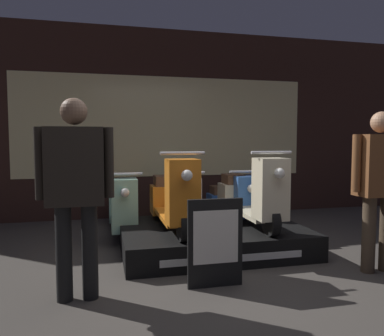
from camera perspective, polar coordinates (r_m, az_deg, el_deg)
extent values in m
plane|color=#423D38|center=(3.65, 4.56, -16.87)|extent=(30.00, 30.00, 0.00)
cube|color=#331E19|center=(6.53, -4.11, 6.72)|extent=(9.05, 0.08, 3.20)
cube|color=beige|center=(6.48, -4.04, 6.29)|extent=(4.98, 0.01, 1.70)
cube|color=black|center=(4.61, 2.97, -10.51)|extent=(2.15, 1.59, 0.29)
cube|color=silver|center=(3.88, 6.39, -13.57)|extent=(1.50, 0.01, 0.07)
cylinder|color=black|center=(3.83, -1.37, -8.83)|extent=(0.09, 0.32, 0.32)
cylinder|color=black|center=(5.03, -4.35, -5.70)|extent=(0.09, 0.32, 0.32)
cube|color=orange|center=(4.43, -3.07, -7.17)|extent=(0.30, 1.15, 0.05)
cube|color=orange|center=(3.79, -1.46, -3.63)|extent=(0.32, 0.29, 0.66)
cube|color=orange|center=(4.99, -4.31, -4.80)|extent=(0.33, 0.34, 0.37)
cube|color=brown|center=(4.95, -4.31, -1.93)|extent=(0.24, 0.31, 0.13)
cylinder|color=silver|center=(3.75, -1.45, 2.28)|extent=(0.46, 0.03, 0.03)
sphere|color=white|center=(3.57, -0.79, -1.12)|extent=(0.11, 0.11, 0.11)
cylinder|color=black|center=(4.14, 11.95, -7.94)|extent=(0.09, 0.32, 0.32)
cylinder|color=black|center=(5.27, 6.12, -5.26)|extent=(0.09, 0.32, 0.32)
cube|color=beige|center=(4.70, 8.68, -6.56)|extent=(0.30, 1.15, 0.05)
cube|color=beige|center=(4.10, 11.88, -3.13)|extent=(0.32, 0.29, 0.66)
cube|color=beige|center=(5.23, 6.22, -4.40)|extent=(0.33, 0.34, 0.37)
cube|color=brown|center=(5.19, 6.27, -1.66)|extent=(0.24, 0.31, 0.13)
cylinder|color=silver|center=(4.06, 12.01, 2.33)|extent=(0.46, 0.03, 0.03)
sphere|color=white|center=(3.90, 13.19, -0.79)|extent=(0.11, 0.11, 0.11)
cylinder|color=black|center=(4.80, -10.22, -9.73)|extent=(0.09, 0.32, 0.32)
cylinder|color=black|center=(6.01, -10.90, -6.90)|extent=(0.09, 0.32, 0.32)
cube|color=#8EC6AD|center=(5.40, -10.60, -8.25)|extent=(0.30, 1.15, 0.05)
cube|color=#8EC6AD|center=(4.75, -10.29, -5.60)|extent=(0.32, 0.29, 0.66)
cube|color=#8EC6AD|center=(5.97, -10.90, -6.16)|extent=(0.33, 0.34, 0.37)
cube|color=brown|center=(5.92, -10.93, -3.77)|extent=(0.24, 0.31, 0.13)
cylinder|color=silver|center=(4.69, -10.35, -0.90)|extent=(0.46, 0.03, 0.03)
sphere|color=white|center=(4.52, -10.18, -3.71)|extent=(0.11, 0.11, 0.11)
cylinder|color=black|center=(4.91, -0.68, -9.35)|extent=(0.09, 0.32, 0.32)
cylinder|color=black|center=(6.10, -3.28, -6.68)|extent=(0.09, 0.32, 0.32)
cube|color=#BCBCC1|center=(5.50, -2.12, -7.96)|extent=(0.30, 1.15, 0.05)
cube|color=#BCBCC1|center=(4.86, -0.75, -5.31)|extent=(0.32, 0.29, 0.66)
cube|color=#BCBCC1|center=(6.06, -3.24, -5.94)|extent=(0.33, 0.34, 0.37)
cube|color=brown|center=(6.01, -3.24, -3.59)|extent=(0.24, 0.31, 0.13)
cylinder|color=silver|center=(4.80, -0.73, -0.72)|extent=(0.46, 0.03, 0.03)
sphere|color=white|center=(4.64, -0.20, -3.45)|extent=(0.11, 0.11, 0.11)
cylinder|color=black|center=(5.14, 8.20, -8.77)|extent=(0.09, 0.32, 0.32)
cylinder|color=black|center=(6.29, 4.00, -6.35)|extent=(0.09, 0.32, 0.32)
cube|color=#386BBC|center=(5.71, 5.88, -7.53)|extent=(0.30, 1.15, 0.05)
cube|color=#386BBC|center=(5.09, 8.14, -4.91)|extent=(0.32, 0.29, 0.66)
cube|color=#386BBC|center=(6.25, 4.07, -5.63)|extent=(0.33, 0.34, 0.37)
cube|color=brown|center=(6.20, 4.10, -3.35)|extent=(0.24, 0.31, 0.13)
cylinder|color=silver|center=(5.04, 8.22, -0.53)|extent=(0.46, 0.03, 0.03)
sphere|color=white|center=(4.88, 9.04, -3.12)|extent=(0.11, 0.11, 0.11)
cylinder|color=black|center=(3.29, -18.94, -12.19)|extent=(0.13, 0.13, 0.79)
cylinder|color=black|center=(3.27, -15.29, -12.18)|extent=(0.13, 0.13, 0.79)
cube|color=black|center=(3.16, -17.40, 0.28)|extent=(0.45, 0.25, 0.63)
cylinder|color=black|center=(3.18, -22.20, 0.65)|extent=(0.08, 0.08, 0.58)
cylinder|color=black|center=(3.15, -12.55, 0.82)|extent=(0.08, 0.08, 0.58)
sphere|color=brown|center=(3.16, -17.57, 8.22)|extent=(0.21, 0.21, 0.21)
cylinder|color=#473828|center=(4.15, 25.33, -9.12)|extent=(0.13, 0.13, 0.77)
cube|color=brown|center=(4.12, 26.74, 0.37)|extent=(0.45, 0.25, 0.61)
cylinder|color=brown|center=(3.95, 23.79, 0.68)|extent=(0.08, 0.08, 0.56)
sphere|color=#A87A5B|center=(4.12, 26.93, 6.25)|extent=(0.21, 0.21, 0.21)
cube|color=black|center=(3.41, 3.56, -11.35)|extent=(0.50, 0.04, 0.80)
cube|color=white|center=(3.37, 3.67, -10.46)|extent=(0.41, 0.01, 0.48)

